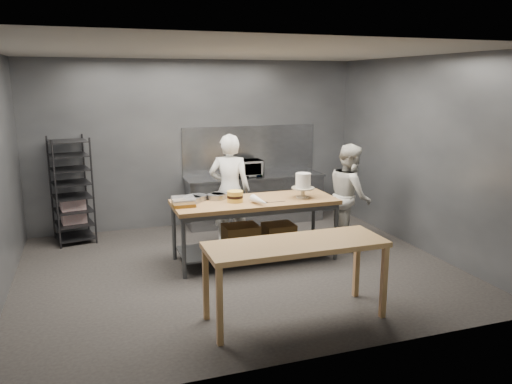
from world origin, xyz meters
The scene contains 16 objects.
ground centered at (0.00, 0.00, 0.00)m, with size 6.00×6.00×0.00m, color black.
back_wall centered at (0.00, 2.50, 1.50)m, with size 6.00×0.04×3.00m, color #4C4F54.
work_table centered at (0.36, 0.28, 0.57)m, with size 2.40×0.90×0.92m.
near_counter centered at (0.17, -1.66, 0.81)m, with size 2.00×0.70×0.90m.
back_counter centered at (1.00, 2.18, 0.45)m, with size 2.60×0.60×0.90m.
splashback_panel centered at (1.00, 2.48, 1.35)m, with size 2.60×0.02×0.90m, color slate.
speed_rack centered at (-2.21, 2.10, 0.86)m, with size 0.71×0.75×1.75m.
chef_behind centered at (0.20, 1.10, 0.91)m, with size 0.66×0.43×1.82m, color white.
chef_right centered at (2.00, 0.42, 0.83)m, with size 0.81×0.63×1.66m, color beige.
microwave centered at (0.84, 2.18, 1.05)m, with size 0.54×0.37×0.30m, color black.
frosted_cake_stand centered at (1.07, 0.18, 1.15)m, with size 0.34×0.34×0.37m.
layer_cake centered at (0.04, 0.26, 1.00)m, with size 0.23×0.23×0.16m.
cake_pans centered at (-0.33, 0.52, 0.96)m, with size 0.70×0.38×0.07m.
piping_bag centered at (0.32, -0.04, 0.98)m, with size 0.12×0.12×0.38m, color white.
offset_spatula centered at (0.51, 0.06, 0.93)m, with size 0.36×0.02×0.02m.
pastry_clamshells centered at (-0.70, 0.29, 0.98)m, with size 0.33×0.37×0.11m.
Camera 1 is at (-1.93, -6.44, 2.62)m, focal length 35.00 mm.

